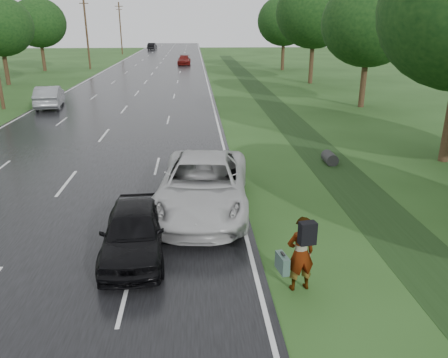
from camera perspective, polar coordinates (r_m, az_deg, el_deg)
road at (r=54.66m, az=-9.67°, el=13.02°), size 14.00×180.00×0.04m
edge_stripe_east at (r=54.42m, az=-2.39°, el=13.27°), size 0.12×180.00×0.01m
edge_stripe_west at (r=55.71m, az=-16.76°, el=12.63°), size 0.12×180.00×0.01m
center_line at (r=54.66m, az=-9.67°, el=13.05°), size 0.12×180.00×0.01m
drainage_ditch at (r=29.11m, az=8.62°, el=7.33°), size 2.20×120.00×0.56m
utility_pole_far at (r=65.67m, az=-17.53°, el=18.05°), size 1.60×0.26×10.00m
utility_pole_distant at (r=95.16m, az=-13.38°, el=18.68°), size 1.60×0.26×10.00m
tree_east_c at (r=35.50m, az=18.47°, el=18.73°), size 7.00×7.00×9.29m
tree_east_d at (r=48.70m, az=11.76°, el=20.52°), size 8.00×8.00×10.76m
tree_east_f at (r=62.27m, az=7.88°, el=19.77°), size 7.20×7.20×9.62m
tree_west_f at (r=65.21m, az=-23.06°, el=18.26°), size 7.00×7.00×9.29m
pedestrian at (r=10.75m, az=9.88°, el=-9.48°), size 0.96×0.74×1.94m
white_pickup at (r=15.01m, az=-2.75°, el=-0.74°), size 3.61×6.80×1.82m
dark_sedan at (r=12.45m, az=-11.71°, el=-6.62°), size 1.89×4.29×1.44m
silver_sedan at (r=36.52m, az=-21.85°, el=9.97°), size 2.51×5.15×1.63m
far_car_red at (r=69.70m, az=-5.23°, el=15.20°), size 2.05×4.72×1.35m
far_car_dark at (r=109.84m, az=-9.36°, el=16.74°), size 1.99×4.89×1.58m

